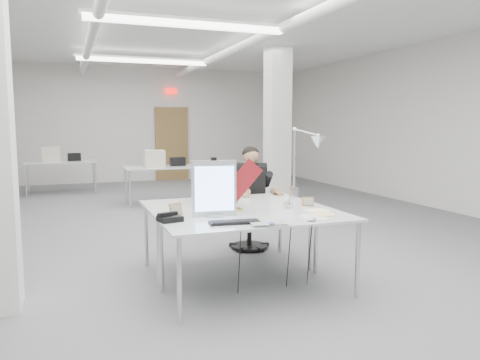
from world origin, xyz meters
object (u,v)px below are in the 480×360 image
Objects in this scene: desk_phone at (170,219)px; beige_monitor at (212,187)px; architect_lamp at (304,162)px; monitor at (214,188)px; office_chair at (249,209)px; desk_main at (258,218)px; seated_person at (251,181)px; laptop at (272,225)px; bankers_lamp at (233,195)px.

beige_monitor reaches higher than desk_phone.
monitor is at bearing 178.50° from architect_lamp.
office_chair is 2.00× the size of monitor.
desk_phone is at bearing -111.09° from beige_monitor.
desk_main is 1.69m from office_chair.
desk_phone is (-0.81, 0.09, 0.04)m from desk_main.
laptop is at bearing -86.56° from seated_person.
laptop is at bearing -67.99° from beige_monitor.
architect_lamp reaches higher than monitor.
bankers_lamp is (0.27, 0.22, -0.11)m from monitor.
monitor is at bearing -102.97° from office_chair.
monitor is 0.59× the size of architect_lamp.
beige_monitor is (0.21, 0.72, -0.09)m from monitor.
desk_main is 0.50m from monitor.
laptop is at bearing -86.17° from office_chair.
beige_monitor is at bearing 38.99° from desk_phone.
monitor reaches higher than desk_phone.
bankers_lamp reaches higher than desk_main.
architect_lamp reaches higher than beige_monitor.
seated_person is 1.97m from desk_phone.
architect_lamp is (1.01, -0.22, 0.27)m from beige_monitor.
beige_monitor reaches higher than office_chair.
seated_person reaches higher than laptop.
office_chair is at bearing 60.73° from beige_monitor.
monitor reaches higher than office_chair.
seated_person reaches higher than desk_main.
monitor reaches higher than laptop.
architect_lamp reaches higher than laptop.
monitor is 1.40× the size of beige_monitor.
office_chair is 2.80× the size of beige_monitor.
desk_main is 5.58× the size of laptop.
architect_lamp is at bearing 39.37° from desk_main.
seated_person is at bearing 70.74° from desk_main.
laptop is 1.66× the size of desk_phone.
desk_main is 1.63m from seated_person.
seated_person is 0.93m from beige_monitor.
office_chair is 1.16m from architect_lamp.
office_chair is at bearing 65.07° from monitor.
beige_monitor is 1.07m from architect_lamp.
desk_phone is 1.81m from architect_lamp.
bankers_lamp is (-0.63, -1.12, 0.01)m from seated_person.
seated_person is 1.29m from bankers_lamp.
architect_lamp is at bearing 7.11° from desk_phone.
beige_monitor reaches higher than desk_main.
architect_lamp is (1.66, 0.60, 0.42)m from desk_phone.
desk_main is at bearing -88.63° from office_chair.
bankers_lamp is at bearing -98.34° from office_chair.
bankers_lamp is at bearing 47.29° from monitor.
office_chair is at bearing 110.06° from seated_person.
desk_phone is at bearing -112.02° from office_chair.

